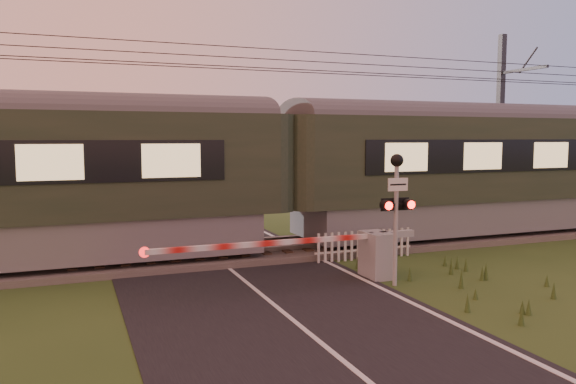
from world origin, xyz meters
name	(u,v)px	position (x,y,z in m)	size (l,w,h in m)	color
ground	(299,326)	(0.00, 0.00, 0.00)	(160.00, 160.00, 0.00)	#2D471B
road	(304,329)	(0.02, -0.23, 0.01)	(6.00, 140.00, 0.03)	black
track_bed	(214,255)	(0.00, 6.50, 0.07)	(140.00, 3.40, 0.39)	#47423D
overhead_wires	(212,59)	(0.00, 6.50, 5.72)	(120.00, 0.62, 0.62)	black
train	(278,172)	(2.01, 6.50, 2.46)	(46.74, 3.22, 4.36)	slate
boom_gate	(366,253)	(2.91, 2.67, 0.64)	(6.82, 0.89, 1.18)	gray
crossing_signal	(396,196)	(3.22, 1.82, 2.14)	(0.79, 0.34, 3.12)	gray
picket_fence	(364,245)	(3.94, 4.60, 0.43)	(3.11, 0.07, 0.85)	silver
catenary_mast	(501,127)	(12.43, 8.73, 3.94)	(0.24, 2.47, 7.60)	#2D2D30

